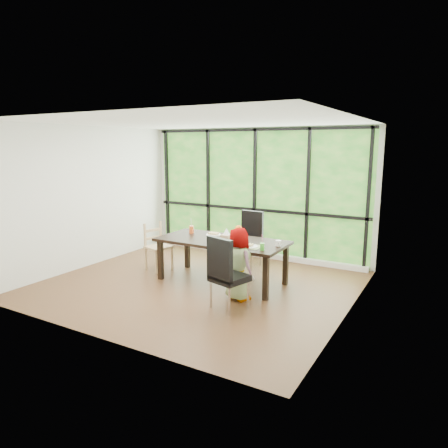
% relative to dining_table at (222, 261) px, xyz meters
% --- Properties ---
extents(ground, '(5.00, 5.00, 0.00)m').
position_rel_dining_table_xyz_m(ground, '(-0.28, -0.33, -0.38)').
color(ground, black).
rests_on(ground, ground).
extents(back_wall, '(5.00, 0.00, 5.00)m').
position_rel_dining_table_xyz_m(back_wall, '(-0.28, 1.92, 0.98)').
color(back_wall, silver).
rests_on(back_wall, ground).
extents(foliage_backdrop, '(4.80, 0.02, 2.65)m').
position_rel_dining_table_xyz_m(foliage_backdrop, '(-0.28, 1.90, 0.98)').
color(foliage_backdrop, '#195218').
rests_on(foliage_backdrop, back_wall).
extents(window_mullions, '(4.80, 0.06, 2.65)m').
position_rel_dining_table_xyz_m(window_mullions, '(-0.28, 1.86, 0.98)').
color(window_mullions, black).
rests_on(window_mullions, back_wall).
extents(window_sill, '(4.80, 0.12, 0.10)m').
position_rel_dining_table_xyz_m(window_sill, '(-0.28, 1.82, -0.33)').
color(window_sill, silver).
rests_on(window_sill, ground).
extents(dining_table, '(2.31, 1.23, 0.75)m').
position_rel_dining_table_xyz_m(dining_table, '(0.00, 0.00, 0.00)').
color(dining_table, black).
rests_on(dining_table, ground).
extents(chair_window_leather, '(0.48, 0.48, 1.08)m').
position_rel_dining_table_xyz_m(chair_window_leather, '(-0.02, 1.02, 0.17)').
color(chair_window_leather, black).
rests_on(chair_window_leather, ground).
extents(chair_interior_leather, '(0.57, 0.57, 1.08)m').
position_rel_dining_table_xyz_m(chair_interior_leather, '(0.69, -0.97, 0.17)').
color(chair_interior_leather, black).
rests_on(chair_interior_leather, ground).
extents(chair_end_beech, '(0.50, 0.51, 0.90)m').
position_rel_dining_table_xyz_m(chair_end_beech, '(-1.38, -0.00, 0.08)').
color(chair_end_beech, tan).
rests_on(chair_end_beech, ground).
extents(child_toddler, '(0.35, 0.26, 0.89)m').
position_rel_dining_table_xyz_m(child_toddler, '(0.00, 0.61, 0.07)').
color(child_toddler, '#E45C0E').
rests_on(child_toddler, ground).
extents(child_older, '(0.64, 0.54, 1.12)m').
position_rel_dining_table_xyz_m(child_older, '(0.66, -0.57, 0.19)').
color(child_older, gray).
rests_on(child_older, ground).
extents(placemat, '(0.43, 0.31, 0.01)m').
position_rel_dining_table_xyz_m(placemat, '(0.60, -0.20, 0.38)').
color(placemat, tan).
rests_on(placemat, dining_table).
extents(plate_far, '(0.26, 0.26, 0.02)m').
position_rel_dining_table_xyz_m(plate_far, '(-0.31, 0.24, 0.38)').
color(plate_far, white).
rests_on(plate_far, dining_table).
extents(plate_near, '(0.26, 0.26, 0.02)m').
position_rel_dining_table_xyz_m(plate_near, '(0.64, -0.22, 0.38)').
color(plate_near, white).
rests_on(plate_near, dining_table).
extents(orange_cup, '(0.09, 0.09, 0.14)m').
position_rel_dining_table_xyz_m(orange_cup, '(-0.75, 0.19, 0.44)').
color(orange_cup, orange).
rests_on(orange_cup, dining_table).
extents(green_cup, '(0.07, 0.07, 0.11)m').
position_rel_dining_table_xyz_m(green_cup, '(0.89, -0.30, 0.43)').
color(green_cup, green).
rests_on(green_cup, dining_table).
extents(white_mug, '(0.09, 0.09, 0.09)m').
position_rel_dining_table_xyz_m(white_mug, '(1.01, 0.06, 0.42)').
color(white_mug, white).
rests_on(white_mug, dining_table).
extents(tissue_box, '(0.16, 0.16, 0.13)m').
position_rel_dining_table_xyz_m(tissue_box, '(0.17, -0.14, 0.44)').
color(tissue_box, tan).
rests_on(tissue_box, dining_table).
extents(crepe_rolls_far, '(0.20, 0.12, 0.04)m').
position_rel_dining_table_xyz_m(crepe_rolls_far, '(-0.31, 0.24, 0.41)').
color(crepe_rolls_far, tan).
rests_on(crepe_rolls_far, plate_far).
extents(crepe_rolls_near, '(0.10, 0.12, 0.04)m').
position_rel_dining_table_xyz_m(crepe_rolls_near, '(0.64, -0.22, 0.41)').
color(crepe_rolls_near, tan).
rests_on(crepe_rolls_near, plate_near).
extents(straw_white, '(0.01, 0.04, 0.20)m').
position_rel_dining_table_xyz_m(straw_white, '(-0.75, 0.19, 0.55)').
color(straw_white, white).
rests_on(straw_white, orange_cup).
extents(straw_pink, '(0.01, 0.04, 0.20)m').
position_rel_dining_table_xyz_m(straw_pink, '(0.89, -0.30, 0.53)').
color(straw_pink, pink).
rests_on(straw_pink, green_cup).
extents(tissue, '(0.12, 0.12, 0.11)m').
position_rel_dining_table_xyz_m(tissue, '(0.17, -0.14, 0.56)').
color(tissue, white).
rests_on(tissue, tissue_box).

